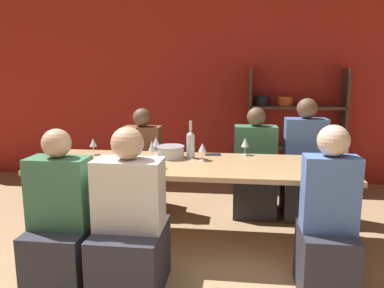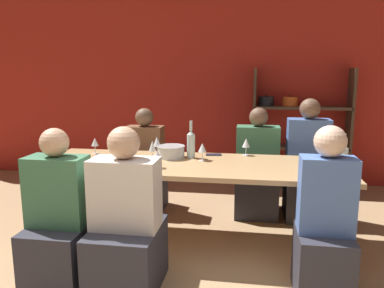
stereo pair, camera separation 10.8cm
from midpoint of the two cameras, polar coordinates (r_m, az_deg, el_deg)
name	(u,v)px [view 2 (the right image)]	position (r m, az deg, el deg)	size (l,w,h in m)	color
wall_back_red	(220,85)	(5.28, 4.88, 8.96)	(8.80, 0.06, 2.70)	red
shelf_unit	(298,142)	(5.19, 16.42, 0.34)	(1.26, 0.30, 1.57)	#4C3828
dining_table	(190,171)	(3.29, 0.67, -4.20)	(2.67, 0.91, 0.73)	tan
mixing_bowl	(171,151)	(3.47, -2.31, -1.11)	(0.26, 0.26, 0.11)	#B7BABC
wine_bottle_green	(191,144)	(3.45, 0.74, 0.05)	(0.08, 0.08, 0.35)	#B2C6C1
wine_bottle_dark	(343,158)	(3.16, 22.92, -1.97)	(0.08, 0.08, 0.31)	#B2C6C1
wine_glass_empty_a	(202,148)	(3.34, 2.51, -0.62)	(0.07, 0.07, 0.16)	white
wine_glass_red_a	(152,147)	(3.46, -5.18, -0.39)	(0.07, 0.07, 0.16)	white
wine_glass_empty_b	(246,143)	(3.60, 9.09, 0.11)	(0.07, 0.07, 0.17)	white
wine_glass_empty_c	(157,156)	(3.09, -4.36, -1.77)	(0.08, 0.08, 0.15)	white
wine_glass_red_b	(51,147)	(3.58, -19.84, -0.38)	(0.07, 0.07, 0.18)	white
wine_glass_white_a	(157,142)	(3.57, -4.50, 0.27)	(0.08, 0.08, 0.18)	white
wine_glass_white_b	(49,153)	(3.39, -20.13, -1.36)	(0.08, 0.08, 0.14)	white
wine_glass_red_c	(95,142)	(3.74, -13.78, 0.23)	(0.07, 0.07, 0.16)	white
wine_glass_empty_d	(117,143)	(3.62, -10.59, 0.21)	(0.07, 0.07, 0.17)	white
cell_phone	(214,155)	(3.60, 4.17, -1.63)	(0.16, 0.09, 0.01)	#1E2338
person_near_a	(60,228)	(2.89, -18.42, -12.04)	(0.42, 0.52, 1.13)	#2D2D38
person_far_a	(257,176)	(4.12, 10.58, -4.85)	(0.45, 0.56, 1.15)	#2D2D38
person_near_b	(324,235)	(2.72, 20.56, -12.87)	(0.35, 0.44, 1.18)	#2D2D38
person_far_b	(146,173)	(4.18, -6.34, -4.48)	(0.40, 0.50, 1.14)	#2D2D38
person_near_c	(127,232)	(2.70, -8.79, -13.16)	(0.46, 0.57, 1.16)	#2D2D38
person_far_c	(306,175)	(4.11, 17.73, -4.53)	(0.42, 0.53, 1.26)	#2D2D38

